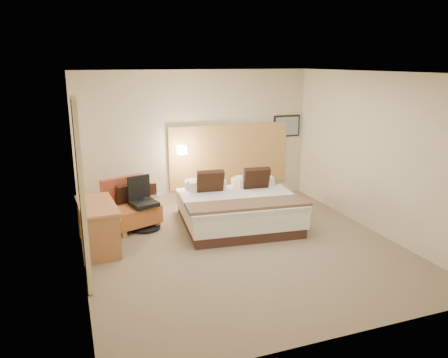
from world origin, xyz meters
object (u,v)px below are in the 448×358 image
object	(u,v)px
desk	(99,213)
side_table	(150,206)
lounge_chair	(130,208)
bed	(237,207)
desk_chair	(143,208)

from	to	relation	value
desk	side_table	bearing A→B (deg)	43.89
lounge_chair	bed	bearing A→B (deg)	-16.40
bed	desk	distance (m)	2.44
desk	lounge_chair	bearing A→B (deg)	53.73
bed	side_table	bearing A→B (deg)	155.67
bed	desk	size ratio (longest dim) A/B	1.79
lounge_chair	side_table	distance (m)	0.39
desk	desk_chair	bearing A→B (deg)	38.41
bed	lounge_chair	distance (m)	1.90
bed	side_table	world-z (taller)	bed
side_table	desk_chair	bearing A→B (deg)	-119.67
bed	desk_chair	size ratio (longest dim) A/B	2.36
side_table	desk_chair	distance (m)	0.35
lounge_chair	desk	distance (m)	1.01
bed	desk_chair	distance (m)	1.67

